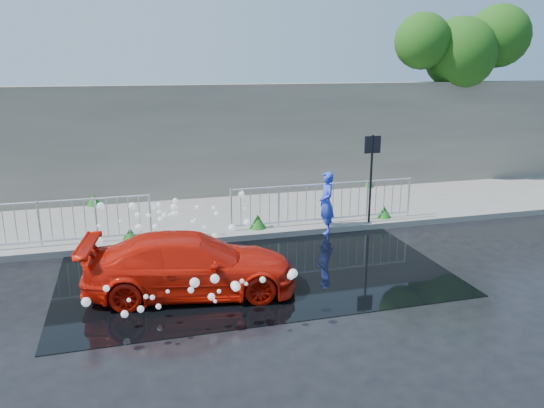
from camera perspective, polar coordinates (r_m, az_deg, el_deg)
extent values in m
plane|color=black|center=(10.46, -3.43, -9.36)|extent=(90.00, 90.00, 0.00)
cube|color=slate|center=(15.07, -7.45, -1.44)|extent=(30.00, 4.00, 0.15)
cube|color=slate|center=(13.18, -6.20, -3.80)|extent=(30.00, 0.25, 0.16)
cube|color=#686257|center=(16.82, -8.75, 6.61)|extent=(30.00, 0.60, 3.50)
cube|color=black|center=(11.46, -2.03, -7.07)|extent=(8.00, 5.00, 0.01)
cylinder|color=black|center=(14.20, 10.57, 2.31)|extent=(0.06, 0.06, 2.50)
cube|color=black|center=(14.02, 10.76, 6.30)|extent=(0.45, 0.04, 0.45)
cylinder|color=#332114|center=(21.29, 18.97, 9.35)|extent=(0.36, 0.36, 5.00)
sphere|color=#1C4410|center=(20.27, 19.58, 15.01)|extent=(2.52, 2.52, 2.52)
sphere|color=#1C4410|center=(21.17, 23.20, 16.28)|extent=(2.19, 2.19, 2.19)
sphere|color=#1C4410|center=(19.47, 15.90, 16.51)|extent=(1.91, 1.91, 1.91)
cylinder|color=silver|center=(13.19, -12.96, -1.27)|extent=(0.05, 0.05, 1.10)
cylinder|color=silver|center=(13.21, -23.97, 0.16)|extent=(5.00, 0.04, 0.04)
cylinder|color=silver|center=(13.47, -23.54, -3.75)|extent=(5.00, 0.04, 0.04)
cylinder|color=silver|center=(13.41, -4.41, -0.65)|extent=(0.05, 0.05, 1.10)
cylinder|color=silver|center=(15.14, 14.49, 0.73)|extent=(0.05, 0.05, 1.10)
cylinder|color=silver|center=(13.96, 5.67, 2.15)|extent=(5.00, 0.04, 0.04)
cylinder|color=silver|center=(14.20, 5.57, -1.59)|extent=(5.00, 0.04, 0.04)
cone|color=#134917|center=(13.35, -15.01, -3.08)|extent=(0.36, 0.36, 0.26)
cone|color=#134917|center=(13.70, -1.55, -1.87)|extent=(0.44, 0.44, 0.36)
cone|color=#134917|center=(14.95, 11.97, -0.81)|extent=(0.38, 0.38, 0.33)
cone|color=#134917|center=(16.75, -18.64, 0.42)|extent=(0.42, 0.42, 0.34)
cone|color=#134917|center=(18.51, 10.34, 2.24)|extent=(0.34, 0.34, 0.28)
sphere|color=white|center=(13.19, -12.75, -0.25)|extent=(0.16, 0.16, 0.16)
sphere|color=white|center=(11.26, -17.30, -6.76)|extent=(0.09, 0.09, 0.09)
sphere|color=white|center=(11.79, -10.32, -3.15)|extent=(0.07, 0.07, 0.07)
sphere|color=white|center=(12.76, -2.93, -0.49)|extent=(0.07, 0.07, 0.07)
sphere|color=white|center=(11.52, -6.45, -5.22)|extent=(0.15, 0.15, 0.15)
sphere|color=white|center=(12.08, -14.15, -2.46)|extent=(0.15, 0.15, 0.15)
sphere|color=white|center=(11.60, -6.02, -4.17)|extent=(0.12, 0.12, 0.12)
sphere|color=white|center=(11.68, -2.01, -4.96)|extent=(0.16, 0.16, 0.16)
sphere|color=white|center=(11.59, -13.77, -5.74)|extent=(0.08, 0.08, 0.08)
sphere|color=white|center=(12.12, -12.45, -2.42)|extent=(0.13, 0.13, 0.13)
sphere|color=white|center=(12.46, -10.17, -0.94)|extent=(0.08, 0.08, 0.08)
sphere|color=white|center=(12.50, -14.27, -1.15)|extent=(0.13, 0.13, 0.13)
sphere|color=white|center=(11.53, -16.37, -4.97)|extent=(0.10, 0.10, 0.10)
sphere|color=white|center=(11.76, -9.09, -3.36)|extent=(0.16, 0.16, 0.16)
sphere|color=white|center=(11.95, -6.18, -3.39)|extent=(0.10, 0.10, 0.10)
sphere|color=white|center=(13.50, -3.24, 1.25)|extent=(0.09, 0.09, 0.09)
sphere|color=white|center=(12.31, -11.49, -1.23)|extent=(0.12, 0.12, 0.12)
sphere|color=white|center=(12.39, -10.93, -1.14)|extent=(0.07, 0.07, 0.07)
sphere|color=white|center=(12.34, -11.93, -1.62)|extent=(0.12, 0.12, 0.12)
sphere|color=white|center=(12.23, -8.29, -1.69)|extent=(0.06, 0.06, 0.06)
sphere|color=white|center=(12.31, -18.14, -2.26)|extent=(0.09, 0.09, 0.09)
sphere|color=white|center=(12.87, -10.49, -0.33)|extent=(0.17, 0.17, 0.17)
sphere|color=white|center=(12.36, -2.72, -2.03)|extent=(0.17, 0.17, 0.17)
sphere|color=white|center=(12.97, -8.06, -0.34)|extent=(0.11, 0.11, 0.11)
sphere|color=white|center=(11.33, -14.55, -6.54)|extent=(0.12, 0.12, 0.12)
sphere|color=white|center=(11.36, -18.04, -7.06)|extent=(0.09, 0.09, 0.09)
sphere|color=white|center=(12.99, -10.38, 0.38)|extent=(0.12, 0.12, 0.12)
sphere|color=white|center=(13.38, -3.32, 1.05)|extent=(0.16, 0.16, 0.16)
sphere|color=white|center=(12.49, -16.01, -1.80)|extent=(0.07, 0.07, 0.07)
sphere|color=white|center=(11.94, -7.31, -2.52)|extent=(0.08, 0.08, 0.08)
sphere|color=white|center=(12.75, -13.15, -1.22)|extent=(0.11, 0.11, 0.11)
sphere|color=white|center=(12.51, -12.04, -0.83)|extent=(0.10, 0.10, 0.10)
sphere|color=white|center=(11.89, -15.24, -4.33)|extent=(0.14, 0.14, 0.14)
sphere|color=white|center=(12.94, -14.81, -0.19)|extent=(0.17, 0.17, 0.17)
sphere|color=white|center=(11.70, -13.57, -4.10)|extent=(0.18, 0.18, 0.18)
sphere|color=white|center=(12.22, -8.54, -1.92)|extent=(0.09, 0.09, 0.09)
sphere|color=white|center=(11.28, -11.57, -5.48)|extent=(0.07, 0.07, 0.07)
sphere|color=white|center=(11.79, -16.54, -4.56)|extent=(0.16, 0.16, 0.16)
sphere|color=white|center=(12.67, -6.32, -0.41)|extent=(0.09, 0.09, 0.09)
sphere|color=white|center=(12.50, -10.51, -1.05)|extent=(0.13, 0.13, 0.13)
sphere|color=white|center=(13.00, -12.11, -0.10)|extent=(0.12, 0.12, 0.12)
sphere|color=white|center=(12.01, -18.16, -3.76)|extent=(0.18, 0.18, 0.18)
sphere|color=white|center=(11.39, -17.15, -5.72)|extent=(0.09, 0.09, 0.09)
sphere|color=white|center=(12.66, -5.97, -1.06)|extent=(0.12, 0.12, 0.12)
sphere|color=white|center=(11.47, -17.11, -5.39)|extent=(0.14, 0.14, 0.14)
sphere|color=white|center=(12.24, -4.31, -2.61)|extent=(0.18, 0.18, 0.18)
sphere|color=white|center=(11.53, -16.85, -5.54)|extent=(0.09, 0.09, 0.09)
sphere|color=white|center=(12.93, -17.95, -0.20)|extent=(0.18, 0.18, 0.18)
sphere|color=white|center=(11.67, -15.25, -4.58)|extent=(0.17, 0.17, 0.17)
sphere|color=white|center=(9.14, -13.95, -10.92)|extent=(0.12, 0.12, 0.12)
sphere|color=white|center=(8.83, -2.79, -8.58)|extent=(0.06, 0.06, 0.06)
sphere|color=white|center=(8.74, -6.18, -7.99)|extent=(0.15, 0.15, 0.15)
sphere|color=white|center=(9.40, -3.91, -8.83)|extent=(0.17, 0.17, 0.17)
sphere|color=white|center=(8.65, -1.01, -8.14)|extent=(0.10, 0.10, 0.10)
sphere|color=white|center=(8.45, -19.37, -9.91)|extent=(0.14, 0.14, 0.14)
sphere|color=white|center=(8.39, -15.14, -9.94)|extent=(0.06, 0.06, 0.06)
sphere|color=white|center=(8.78, -8.72, -9.14)|extent=(0.10, 0.10, 0.10)
sphere|color=white|center=(9.19, -5.72, -9.33)|extent=(0.07, 0.07, 0.07)
sphere|color=white|center=(9.30, -15.57, -11.33)|extent=(0.13, 0.13, 0.13)
sphere|color=white|center=(8.61, -8.32, -8.37)|extent=(0.16, 0.16, 0.16)
sphere|color=white|center=(8.73, -11.16, -9.22)|extent=(0.06, 0.06, 0.06)
sphere|color=white|center=(9.15, -12.75, -9.77)|extent=(0.09, 0.09, 0.09)
sphere|color=white|center=(8.39, -17.39, -8.66)|extent=(0.10, 0.10, 0.10)
sphere|color=white|center=(8.77, -3.92, -9.01)|extent=(0.12, 0.12, 0.12)
sphere|color=white|center=(9.55, -12.12, -10.73)|extent=(0.10, 0.10, 0.10)
sphere|color=white|center=(8.53, -13.41, -9.67)|extent=(0.08, 0.08, 0.08)
sphere|color=white|center=(8.87, -4.02, -8.72)|extent=(0.15, 0.15, 0.15)
sphere|color=white|center=(8.43, -3.25, -8.28)|extent=(0.07, 0.07, 0.07)
sphere|color=white|center=(8.73, 2.04, -7.74)|extent=(0.13, 0.13, 0.13)
sphere|color=white|center=(9.28, -6.14, -10.36)|extent=(0.07, 0.07, 0.07)
sphere|color=white|center=(9.30, -6.53, -9.88)|extent=(0.13, 0.13, 0.13)
sphere|color=white|center=(9.22, 2.28, -7.47)|extent=(0.16, 0.16, 0.16)
imported|color=red|center=(10.28, -8.72, -6.45)|extent=(4.20, 2.20, 1.16)
imported|color=blue|center=(13.71, 5.87, 0.13)|extent=(0.42, 0.61, 1.61)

